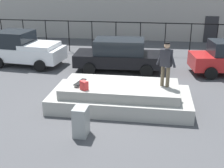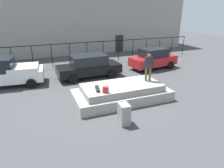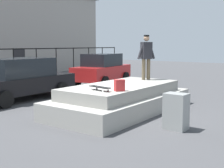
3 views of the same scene
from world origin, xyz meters
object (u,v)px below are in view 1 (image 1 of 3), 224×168
(skateboard, at_px, (80,82))
(backpack, at_px, (84,85))
(skateboarder, at_px, (166,62))
(utility_box, at_px, (81,121))
(car_white_pickup_near, at_px, (25,49))
(car_black_sedan_mid, at_px, (119,55))

(skateboard, bearing_deg, backpack, -61.04)
(skateboarder, height_order, skateboard, skateboarder)
(skateboard, relative_size, utility_box, 0.85)
(backpack, height_order, utility_box, backpack)
(skateboard, xyz_separation_m, car_white_pickup_near, (-4.59, 5.24, -0.09))
(skateboarder, xyz_separation_m, car_white_pickup_near, (-7.83, 4.96, -0.96))
(skateboarder, bearing_deg, utility_box, -137.47)
(backpack, height_order, car_black_sedan_mid, car_black_sedan_mid)
(backpack, xyz_separation_m, car_white_pickup_near, (-4.88, 5.75, -0.15))
(utility_box, bearing_deg, car_black_sedan_mid, 89.35)
(skateboarder, relative_size, car_white_pickup_near, 0.40)
(skateboard, bearing_deg, car_black_sedan_mid, 79.59)
(backpack, bearing_deg, utility_box, -44.68)
(utility_box, bearing_deg, backpack, 101.57)
(skateboarder, bearing_deg, backpack, -164.95)
(backpack, relative_size, car_black_sedan_mid, 0.07)
(backpack, distance_m, car_black_sedan_mid, 5.51)
(skateboarder, bearing_deg, car_black_sedan_mid, 116.42)
(skateboarder, xyz_separation_m, utility_box, (-2.68, -2.46, -1.42))
(skateboard, height_order, car_black_sedan_mid, car_black_sedan_mid)
(skateboard, bearing_deg, car_white_pickup_near, 131.23)
(backpack, height_order, car_white_pickup_near, car_white_pickup_near)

